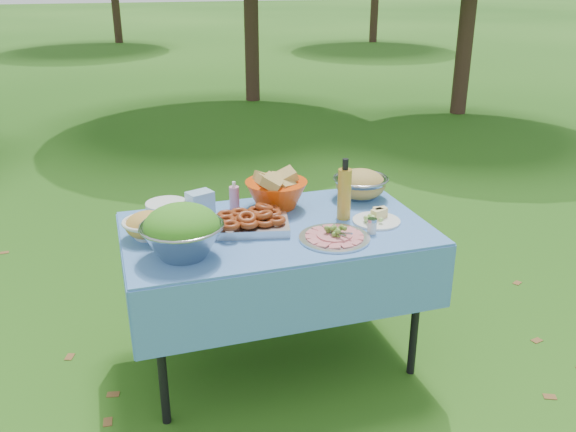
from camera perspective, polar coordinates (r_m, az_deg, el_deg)
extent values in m
plane|color=#11380A|center=(3.33, -1.02, -13.16)|extent=(80.00, 80.00, 0.00)
cube|color=#84BCFF|center=(3.13, -1.07, -7.45)|extent=(1.46, 0.86, 0.76)
cylinder|color=silver|center=(3.15, -11.27, 0.69)|extent=(0.27, 0.27, 0.07)
cube|color=#92BCE0|center=(3.14, -8.22, 1.27)|extent=(0.15, 0.13, 0.11)
cylinder|color=pink|center=(3.17, -5.05, 1.95)|extent=(0.05, 0.05, 0.15)
cube|color=silver|center=(2.92, -3.43, -0.52)|extent=(0.40, 0.32, 0.08)
cylinder|color=silver|center=(2.82, 4.38, -1.46)|extent=(0.38, 0.38, 0.08)
cylinder|color=#BB8D2E|center=(3.02, 5.31, 2.52)|extent=(0.09, 0.09, 0.31)
cylinder|color=silver|center=(3.03, 8.29, 0.01)|extent=(0.26, 0.26, 0.06)
cylinder|color=silver|center=(2.90, 7.86, -0.93)|extent=(0.05, 0.05, 0.07)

